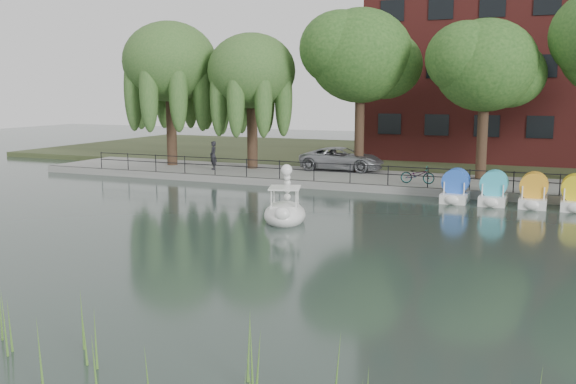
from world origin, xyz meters
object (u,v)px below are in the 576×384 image
Objects in this scene: minivan at (342,157)px; bicycle at (418,174)px; swan_boat at (285,210)px; pedestrian at (213,153)px.

bicycle is (5.30, -3.63, -0.29)m from minivan.
swan_boat is at bearing -173.60° from minivan.
minivan is 2.88× the size of pedestrian.
bicycle is 10.30m from swan_boat.
swan_boat is (2.17, -13.43, -0.71)m from minivan.
pedestrian is (-12.51, 0.86, 0.49)m from bicycle.
bicycle is at bearing 35.82° from pedestrian.
pedestrian reaches higher than bicycle.
swan_boat reaches higher than bicycle.
pedestrian is (-7.21, -2.77, 0.20)m from minivan.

